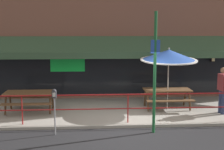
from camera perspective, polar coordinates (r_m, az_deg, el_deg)
ground_plane at (r=10.25m, az=3.10°, el=-9.68°), size 120.00×120.00×0.00m
patio_deck at (r=12.14m, az=2.01°, el=-6.46°), size 15.00×4.00×0.10m
restaurant_building at (r=13.96m, az=1.21°, el=12.72°), size 15.00×1.60×8.46m
patio_railing at (r=10.32m, az=2.94°, el=-4.94°), size 13.84×0.04×0.97m
picnic_table_left at (r=12.00m, az=-14.86°, el=-3.72°), size 1.80×1.42×0.76m
picnic_table_centre at (r=12.26m, az=10.03°, el=-3.29°), size 1.80×1.42×0.76m
patio_umbrella_centre at (r=11.94m, az=10.34°, el=3.54°), size 2.14×2.14×2.38m
pedestrian_walking at (r=12.00m, az=19.58°, el=-2.22°), size 0.27×0.62×1.71m
parking_meter_near at (r=9.49m, az=-10.51°, el=-4.13°), size 0.15×0.16×1.42m
street_sign_pole at (r=9.48m, az=7.82°, el=0.61°), size 0.28×0.09×3.71m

